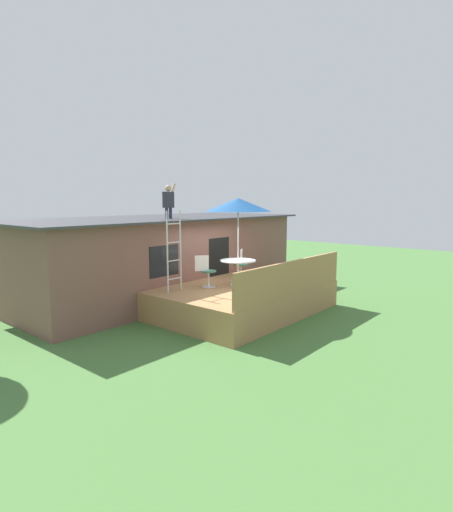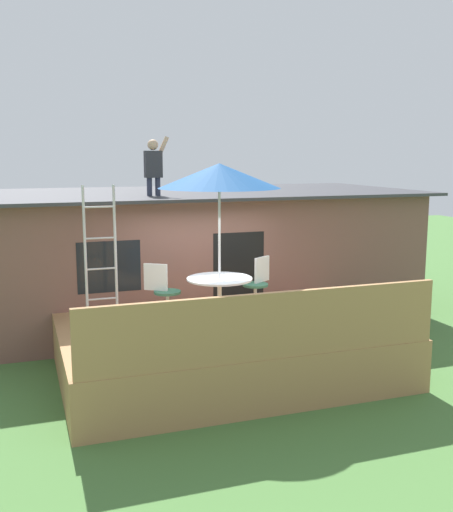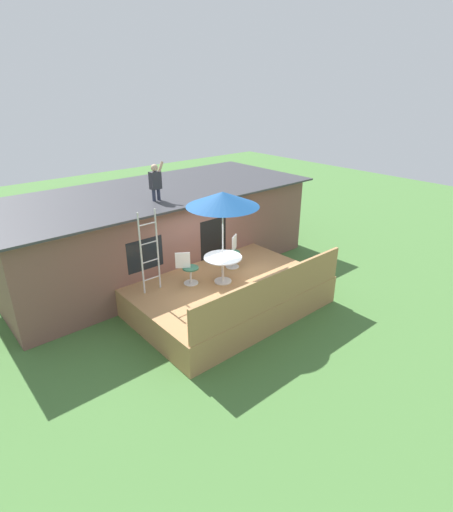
% 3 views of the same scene
% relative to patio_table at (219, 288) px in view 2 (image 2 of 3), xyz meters
% --- Properties ---
extents(ground_plane, '(40.00, 40.00, 0.00)m').
position_rel_patio_table_xyz_m(ground_plane, '(0.07, -0.10, -1.39)').
color(ground_plane, '#477538').
extents(house, '(10.50, 4.50, 2.70)m').
position_rel_patio_table_xyz_m(house, '(0.07, 3.50, -0.03)').
color(house, brown).
rests_on(house, ground).
extents(deck, '(5.15, 3.55, 0.80)m').
position_rel_patio_table_xyz_m(deck, '(0.07, -0.10, -0.99)').
color(deck, '#A87A4C').
rests_on(deck, ground).
extents(deck_railing, '(5.05, 0.08, 0.90)m').
position_rel_patio_table_xyz_m(deck_railing, '(0.07, -1.83, -0.14)').
color(deck_railing, '#A87A4C').
rests_on(deck_railing, deck).
extents(patio_table, '(1.04, 1.04, 0.74)m').
position_rel_patio_table_xyz_m(patio_table, '(0.00, 0.00, 0.00)').
color(patio_table, silver).
rests_on(patio_table, deck).
extents(patio_umbrella, '(1.90, 1.90, 2.54)m').
position_rel_patio_table_xyz_m(patio_umbrella, '(0.00, -0.00, 1.76)').
color(patio_umbrella, silver).
rests_on(patio_umbrella, deck).
extents(step_ladder, '(0.52, 0.04, 2.20)m').
position_rel_patio_table_xyz_m(step_ladder, '(-1.74, 0.84, 0.51)').
color(step_ladder, silver).
rests_on(step_ladder, deck).
extents(person_figure, '(0.47, 0.20, 1.11)m').
position_rel_patio_table_xyz_m(person_figure, '(-0.50, 2.40, 1.92)').
color(person_figure, '#33384C').
rests_on(person_figure, house).
extents(patio_chair_left, '(0.56, 0.46, 0.92)m').
position_rel_patio_table_xyz_m(patio_chair_left, '(-0.79, 0.53, -0.13)').
color(patio_chair_left, silver).
rests_on(patio_chair_left, deck).
extents(patio_chair_right, '(0.57, 0.46, 0.92)m').
position_rel_patio_table_xyz_m(patio_chair_right, '(0.89, 0.59, -0.13)').
color(patio_chair_right, silver).
rests_on(patio_chair_right, deck).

